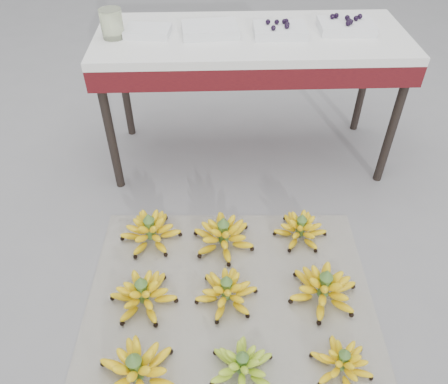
{
  "coord_description": "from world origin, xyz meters",
  "views": [
    {
      "loc": [
        -0.09,
        -1.14,
        1.63
      ],
      "look_at": [
        -0.03,
        0.35,
        0.31
      ],
      "focal_mm": 35.0,
      "sensor_mm": 36.0,
      "label": 1
    }
  ],
  "objects_px": {
    "bunch_mid_right": "(324,288)",
    "glass_jar": "(112,24)",
    "tray_far_left": "(148,31)",
    "bunch_mid_center": "(226,291)",
    "bunch_back_left": "(150,231)",
    "bunch_back_right": "(300,229)",
    "vendor_table": "(251,50)",
    "newspaper_mat": "(230,300)",
    "tray_far_right": "(346,26)",
    "tray_left": "(210,29)",
    "tray_right": "(280,30)",
    "bunch_front_center": "(242,366)",
    "bunch_front_right": "(342,362)",
    "bunch_mid_left": "(143,294)",
    "bunch_front_left": "(136,371)",
    "bunch_back_center": "(223,235)"
  },
  "relations": [
    {
      "from": "bunch_mid_right",
      "to": "glass_jar",
      "type": "distance_m",
      "value": 1.6
    },
    {
      "from": "tray_far_left",
      "to": "bunch_mid_center",
      "type": "bearing_deg",
      "value": -71.64
    },
    {
      "from": "bunch_back_left",
      "to": "bunch_back_right",
      "type": "bearing_deg",
      "value": 11.47
    },
    {
      "from": "vendor_table",
      "to": "newspaper_mat",
      "type": "bearing_deg",
      "value": -98.12
    },
    {
      "from": "bunch_back_right",
      "to": "tray_far_right",
      "type": "distance_m",
      "value": 1.06
    },
    {
      "from": "tray_left",
      "to": "tray_right",
      "type": "relative_size",
      "value": 1.11
    },
    {
      "from": "bunch_front_center",
      "to": "tray_far_right",
      "type": "distance_m",
      "value": 1.7
    },
    {
      "from": "bunch_front_right",
      "to": "tray_far_right",
      "type": "bearing_deg",
      "value": 59.01
    },
    {
      "from": "bunch_front_right",
      "to": "bunch_mid_left",
      "type": "bearing_deg",
      "value": 135.32
    },
    {
      "from": "newspaper_mat",
      "to": "bunch_front_left",
      "type": "xyz_separation_m",
      "value": [
        -0.36,
        -0.34,
        0.07
      ]
    },
    {
      "from": "bunch_mid_left",
      "to": "bunch_back_left",
      "type": "height_order",
      "value": "bunch_back_left"
    },
    {
      "from": "tray_far_left",
      "to": "glass_jar",
      "type": "distance_m",
      "value": 0.18
    },
    {
      "from": "bunch_mid_right",
      "to": "bunch_back_center",
      "type": "distance_m",
      "value": 0.53
    },
    {
      "from": "newspaper_mat",
      "to": "bunch_front_right",
      "type": "xyz_separation_m",
      "value": [
        0.41,
        -0.33,
        0.05
      ]
    },
    {
      "from": "bunch_mid_left",
      "to": "bunch_back_center",
      "type": "distance_m",
      "value": 0.48
    },
    {
      "from": "bunch_back_right",
      "to": "tray_left",
      "type": "xyz_separation_m",
      "value": [
        -0.42,
        0.71,
        0.73
      ]
    },
    {
      "from": "bunch_mid_center",
      "to": "glass_jar",
      "type": "distance_m",
      "value": 1.39
    },
    {
      "from": "bunch_front_right",
      "to": "bunch_mid_right",
      "type": "bearing_deg",
      "value": 68.76
    },
    {
      "from": "bunch_front_left",
      "to": "vendor_table",
      "type": "xyz_separation_m",
      "value": [
        0.52,
        1.41,
        0.61
      ]
    },
    {
      "from": "tray_far_left",
      "to": "tray_left",
      "type": "distance_m",
      "value": 0.31
    },
    {
      "from": "glass_jar",
      "to": "bunch_front_right",
      "type": "bearing_deg",
      "value": -55.35
    },
    {
      "from": "bunch_back_center",
      "to": "tray_far_right",
      "type": "relative_size",
      "value": 1.41
    },
    {
      "from": "newspaper_mat",
      "to": "tray_far_left",
      "type": "distance_m",
      "value": 1.37
    },
    {
      "from": "bunch_back_right",
      "to": "tray_far_left",
      "type": "height_order",
      "value": "tray_far_left"
    },
    {
      "from": "bunch_back_left",
      "to": "vendor_table",
      "type": "height_order",
      "value": "vendor_table"
    },
    {
      "from": "bunch_mid_right",
      "to": "bunch_mid_center",
      "type": "bearing_deg",
      "value": -165.22
    },
    {
      "from": "bunch_front_left",
      "to": "bunch_back_left",
      "type": "bearing_deg",
      "value": 66.46
    },
    {
      "from": "bunch_back_right",
      "to": "bunch_mid_right",
      "type": "bearing_deg",
      "value": -68.62
    },
    {
      "from": "bunch_front_left",
      "to": "tray_far_left",
      "type": "xyz_separation_m",
      "value": [
        -0.01,
        1.41,
        0.71
      ]
    },
    {
      "from": "bunch_mid_left",
      "to": "tray_far_left",
      "type": "distance_m",
      "value": 1.29
    },
    {
      "from": "bunch_mid_center",
      "to": "tray_left",
      "type": "distance_m",
      "value": 1.29
    },
    {
      "from": "bunch_back_center",
      "to": "tray_right",
      "type": "distance_m",
      "value": 1.06
    },
    {
      "from": "bunch_mid_center",
      "to": "bunch_back_right",
      "type": "relative_size",
      "value": 0.93
    },
    {
      "from": "tray_right",
      "to": "glass_jar",
      "type": "height_order",
      "value": "glass_jar"
    },
    {
      "from": "bunch_mid_right",
      "to": "tray_right",
      "type": "height_order",
      "value": "tray_right"
    },
    {
      "from": "bunch_mid_right",
      "to": "tray_far_left",
      "type": "relative_size",
      "value": 1.56
    },
    {
      "from": "bunch_mid_left",
      "to": "bunch_back_center",
      "type": "bearing_deg",
      "value": 52.84
    },
    {
      "from": "bunch_front_left",
      "to": "vendor_table",
      "type": "distance_m",
      "value": 1.62
    },
    {
      "from": "bunch_mid_center",
      "to": "tray_far_left",
      "type": "height_order",
      "value": "tray_far_left"
    },
    {
      "from": "bunch_front_right",
      "to": "bunch_back_right",
      "type": "bearing_deg",
      "value": 71.7
    },
    {
      "from": "bunch_back_right",
      "to": "bunch_mid_left",
      "type": "bearing_deg",
      "value": -138.84
    },
    {
      "from": "bunch_front_right",
      "to": "tray_far_right",
      "type": "xyz_separation_m",
      "value": [
        0.23,
        1.41,
        0.73
      ]
    },
    {
      "from": "bunch_back_left",
      "to": "vendor_table",
      "type": "distance_m",
      "value": 1.07
    },
    {
      "from": "bunch_mid_right",
      "to": "vendor_table",
      "type": "height_order",
      "value": "vendor_table"
    },
    {
      "from": "bunch_mid_center",
      "to": "vendor_table",
      "type": "height_order",
      "value": "vendor_table"
    },
    {
      "from": "tray_left",
      "to": "glass_jar",
      "type": "height_order",
      "value": "glass_jar"
    },
    {
      "from": "bunch_front_right",
      "to": "vendor_table",
      "type": "bearing_deg",
      "value": 78.57
    },
    {
      "from": "bunch_front_center",
      "to": "bunch_mid_center",
      "type": "distance_m",
      "value": 0.34
    },
    {
      "from": "bunch_front_center",
      "to": "bunch_mid_right",
      "type": "bearing_deg",
      "value": 31.66
    },
    {
      "from": "tray_far_right",
      "to": "tray_far_left",
      "type": "bearing_deg",
      "value": -179.09
    }
  ]
}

